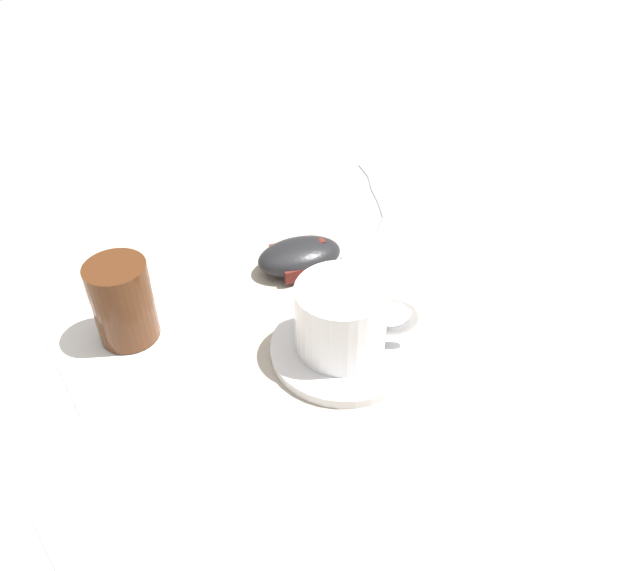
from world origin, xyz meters
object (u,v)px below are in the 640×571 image
saucer (344,348)px  coffee_cup (343,318)px  computer_mouse (300,256)px  drinking_glass (123,302)px

saucer → coffee_cup: (-0.00, 0.00, 0.04)m
saucer → coffee_cup: 0.04m
computer_mouse → drinking_glass: bearing=-175.4°
computer_mouse → saucer: bearing=-100.2°
computer_mouse → drinking_glass: size_ratio=1.22×
saucer → coffee_cup: coffee_cup is taller
saucer → computer_mouse: (0.03, 0.14, 0.01)m
computer_mouse → drinking_glass: (-0.21, -0.02, 0.03)m
saucer → drinking_glass: bearing=144.6°
saucer → drinking_glass: (-0.18, 0.13, 0.04)m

